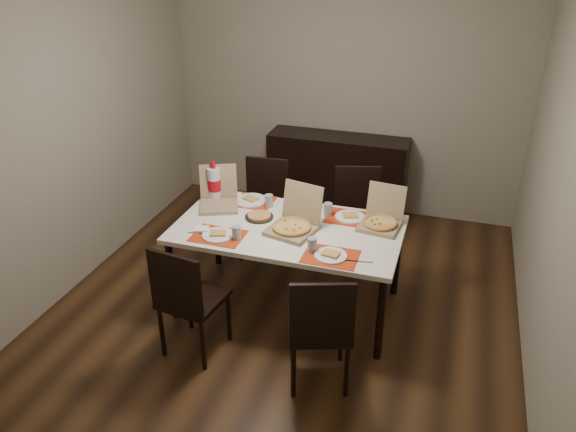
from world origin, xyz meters
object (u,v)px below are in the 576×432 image
object	(u,v)px
chair_far_right	(357,213)
soda_bottle	(214,184)
chair_near_right	(320,326)
chair_near_left	(187,297)
pizza_box_center	(294,224)
dining_table	(288,234)
chair_far_left	(265,203)
dip_bowl	(308,218)
sideboard	(337,175)

from	to	relation	value
chair_far_right	soda_bottle	xyz separation A→B (m)	(-1.16, -0.58, 0.39)
chair_near_right	soda_bottle	size ratio (longest dim) A/B	2.64
chair_near_left	pizza_box_center	distance (m)	1.00
dining_table	chair_far_right	world-z (taller)	chair_far_right
chair_near_left	chair_far_left	world-z (taller)	same
pizza_box_center	dip_bowl	bearing A→B (deg)	74.85
dining_table	pizza_box_center	size ratio (longest dim) A/B	4.01
chair_near_right	pizza_box_center	xyz separation A→B (m)	(-0.43, 0.81, 0.29)
sideboard	chair_far_left	distance (m)	1.13
dip_bowl	pizza_box_center	bearing A→B (deg)	-105.15
chair_near_right	chair_far_right	xyz separation A→B (m)	(-0.10, 1.73, 0.00)
dining_table	dip_bowl	distance (m)	0.23
chair_far_right	chair_near_right	bearing A→B (deg)	-86.79
sideboard	chair_near_left	xyz separation A→B (m)	(-0.49, -2.65, 0.06)
sideboard	chair_far_left	world-z (taller)	chair_far_left
pizza_box_center	dip_bowl	xyz separation A→B (m)	(0.06, 0.22, -0.04)
pizza_box_center	sideboard	bearing A→B (deg)	92.30
chair_far_right	dip_bowl	size ratio (longest dim) A/B	7.66
dining_table	chair_near_left	world-z (taller)	chair_near_left
dining_table	chair_far_left	bearing A→B (deg)	121.10
chair_near_right	soda_bottle	distance (m)	1.74
chair_far_left	soda_bottle	bearing A→B (deg)	-117.30
sideboard	chair_far_left	bearing A→B (deg)	-115.26
chair_near_right	chair_far_right	distance (m)	1.73
chair_far_left	soda_bottle	xyz separation A→B (m)	(-0.27, -0.52, 0.39)
chair_far_left	chair_far_right	distance (m)	0.89
sideboard	soda_bottle	world-z (taller)	soda_bottle
sideboard	chair_far_left	size ratio (longest dim) A/B	1.61
soda_bottle	pizza_box_center	bearing A→B (deg)	-22.30
dining_table	pizza_box_center	bearing A→B (deg)	-33.37
dip_bowl	soda_bottle	distance (m)	0.90
dining_table	chair_near_left	size ratio (longest dim) A/B	1.94
sideboard	soda_bottle	distance (m)	1.77
chair_near_left	chair_far_right	distance (m)	1.92
chair_far_left	soda_bottle	distance (m)	0.71
pizza_box_center	dining_table	bearing A→B (deg)	146.63
sideboard	soda_bottle	xyz separation A→B (m)	(-0.75, -1.54, 0.45)
dining_table	chair_far_right	bearing A→B (deg)	65.96
sideboard	chair_far_left	xyz separation A→B (m)	(-0.48, -1.02, 0.06)
chair_near_left	chair_near_right	xyz separation A→B (m)	(1.00, -0.03, 0.00)
chair_near_right	dip_bowl	xyz separation A→B (m)	(-0.37, 1.03, 0.25)
dining_table	pizza_box_center	distance (m)	0.14
chair_far_left	pizza_box_center	world-z (taller)	pizza_box_center
dining_table	soda_bottle	world-z (taller)	soda_bottle
chair_near_left	pizza_box_center	size ratio (longest dim) A/B	2.07
chair_near_left	sideboard	bearing A→B (deg)	79.54
dip_bowl	soda_bottle	size ratio (longest dim) A/B	0.34
chair_near_right	chair_far_right	world-z (taller)	same
sideboard	pizza_box_center	bearing A→B (deg)	-87.70
sideboard	chair_near_left	world-z (taller)	chair_near_left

